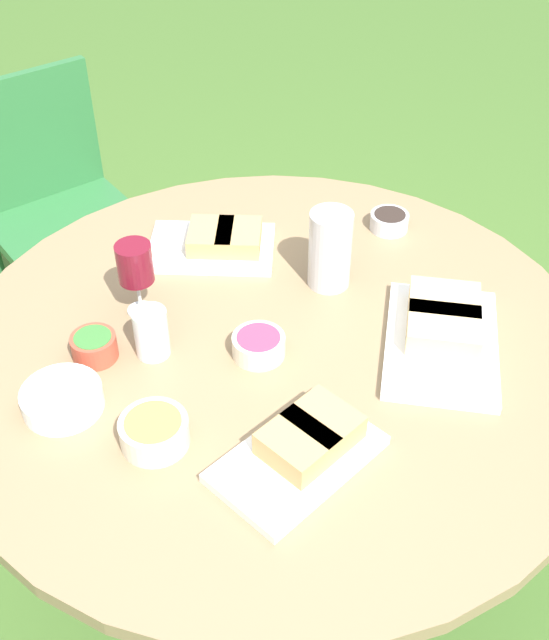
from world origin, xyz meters
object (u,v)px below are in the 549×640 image
at_px(chair_near_right, 54,196).
at_px(wine_glass, 135,265).
at_px(water_pitcher, 330,249).
at_px(dining_table, 274,380).

xyz_separation_m(chair_near_right, wine_glass, (-0.91, -0.23, 0.35)).
height_order(chair_near_right, wine_glass, wine_glass).
bearing_deg(water_pitcher, wine_glass, 92.49).
height_order(dining_table, water_pitcher, water_pitcher).
bearing_deg(wine_glass, chair_near_right, 14.39).
bearing_deg(chair_near_right, water_pitcher, -143.33).
xyz_separation_m(water_pitcher, wine_glass, (-0.02, 0.43, 0.03)).
height_order(chair_near_right, water_pitcher, water_pitcher).
relative_size(dining_table, wine_glass, 7.78).
bearing_deg(wine_glass, water_pitcher, -87.51).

